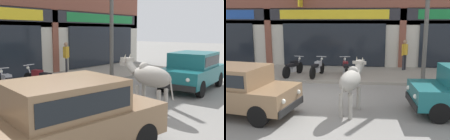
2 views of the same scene
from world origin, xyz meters
TOP-DOWN VIEW (x-y plane):
  - ground_plane at (0.00, 0.00)m, footprint 90.00×90.00m
  - sidewalk at (0.00, 4.07)m, footprint 19.00×3.74m
  - cow at (1.40, -1.26)m, footprint 0.89×2.11m
  - car_2 at (-2.01, -1.70)m, footprint 3.79×2.19m
  - motorcycle_0 at (-1.62, 3.14)m, footprint 0.69×1.78m
  - motorcycle_1 at (-0.45, 3.13)m, footprint 0.60×1.80m
  - motorcycle_2 at (0.89, 3.21)m, footprint 0.52×1.81m
  - pedestrian at (3.88, 5.15)m, footprint 0.35×0.40m
  - utility_pole at (4.32, 2.50)m, footprint 0.18×0.18m

SIDE VIEW (x-z plane):
  - ground_plane at x=0.00m, z-range 0.00..0.00m
  - sidewalk at x=0.00m, z-range 0.00..0.12m
  - motorcycle_0 at x=-1.62m, z-range 0.07..0.95m
  - motorcycle_1 at x=-0.45m, z-range 0.07..0.95m
  - motorcycle_2 at x=0.89m, z-range 0.07..0.95m
  - car_2 at x=-2.01m, z-range 0.08..1.54m
  - cow at x=1.40m, z-range 0.20..1.81m
  - pedestrian at x=3.88m, z-range 0.31..1.91m
  - utility_pole at x=4.32m, z-range 0.12..5.76m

